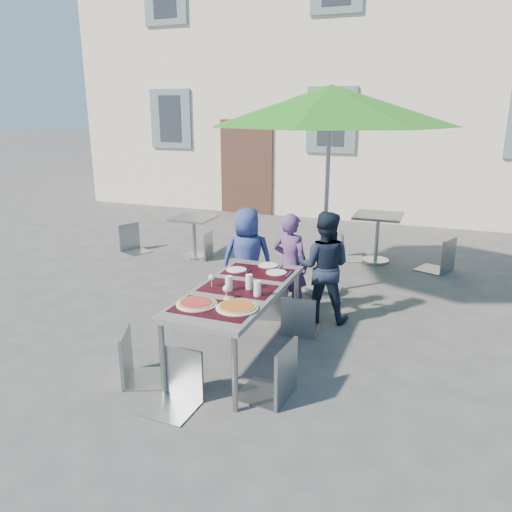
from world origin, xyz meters
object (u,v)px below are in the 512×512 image
at_px(child_1, 290,265).
at_px(chair_0, 239,271).
at_px(pizza_near_left, 196,303).
at_px(child_0, 247,259).
at_px(chair_4, 276,337).
at_px(bg_chair_r_0, 203,229).
at_px(pizza_near_right, 237,307).
at_px(bg_chair_l_0, 131,221).
at_px(chair_2, 300,292).
at_px(bg_chair_l_1, 348,230).
at_px(child_2, 324,267).
at_px(chair_3, 135,325).
at_px(cafe_table_1, 378,229).
at_px(chair_5, 175,347).
at_px(bg_chair_r_1, 444,234).
at_px(cafe_table_0, 194,231).
at_px(patio_umbrella, 330,107).
at_px(dining_table, 238,294).
at_px(chair_1, 271,275).

bearing_deg(child_1, chair_0, 32.29).
relative_size(pizza_near_left, child_0, 0.28).
bearing_deg(chair_4, bg_chair_r_0, 125.10).
bearing_deg(chair_4, child_1, 103.69).
bearing_deg(pizza_near_right, child_1, 92.18).
height_order(child_1, bg_chair_l_0, child_1).
xyz_separation_m(pizza_near_left, chair_2, (0.59, 1.30, -0.27)).
height_order(child_0, bg_chair_l_1, child_0).
bearing_deg(child_2, chair_3, 51.99).
bearing_deg(cafe_table_1, chair_0, -114.11).
height_order(chair_5, bg_chair_r_1, bg_chair_r_1).
distance_m(child_2, bg_chair_r_0, 3.06).
xyz_separation_m(chair_4, bg_chair_r_1, (1.24, 4.26, 0.03)).
bearing_deg(cafe_table_0, pizza_near_left, -61.58).
height_order(chair_2, cafe_table_1, chair_2).
bearing_deg(pizza_near_right, patio_umbrella, 86.80).
bearing_deg(child_2, bg_chair_l_1, -91.13).
distance_m(child_0, patio_umbrella, 2.15).
relative_size(pizza_near_left, bg_chair_l_1, 0.41).
bearing_deg(child_1, bg_chair_r_1, -113.67).
bearing_deg(child_2, chair_5, 66.02).
relative_size(dining_table, chair_0, 1.97).
xyz_separation_m(child_1, cafe_table_0, (-2.24, 1.75, -0.17)).
height_order(pizza_near_right, bg_chair_r_1, bg_chair_r_1).
distance_m(dining_table, bg_chair_r_0, 3.62).
height_order(child_2, bg_chair_l_1, child_2).
height_order(child_0, chair_2, child_0).
relative_size(chair_0, bg_chair_l_0, 1.01).
bearing_deg(child_2, chair_1, 10.71).
xyz_separation_m(child_0, bg_chair_r_0, (-1.52, 1.76, -0.14)).
xyz_separation_m(pizza_near_left, bg_chair_r_1, (1.99, 4.24, -0.16)).
bearing_deg(chair_5, chair_2, 71.12).
distance_m(child_1, patio_umbrella, 2.03).
xyz_separation_m(pizza_near_left, chair_4, (0.75, -0.02, -0.19)).
distance_m(chair_2, chair_5, 1.80).
xyz_separation_m(dining_table, chair_3, (-0.70, -0.73, -0.14)).
distance_m(child_0, chair_3, 2.03).
xyz_separation_m(child_0, chair_0, (-0.03, -0.21, -0.10)).
xyz_separation_m(chair_0, chair_5, (0.28, -2.01, -0.02)).
height_order(pizza_near_left, patio_umbrella, patio_umbrella).
bearing_deg(bg_chair_l_0, cafe_table_1, 12.29).
xyz_separation_m(chair_1, bg_chair_l_0, (-3.27, 1.89, 0.01)).
bearing_deg(pizza_near_left, bg_chair_r_1, 64.84).
bearing_deg(pizza_near_right, cafe_table_0, 123.19).
relative_size(dining_table, bg_chair_r_0, 2.12).
distance_m(pizza_near_right, chair_4, 0.43).
relative_size(chair_3, bg_chair_l_1, 1.07).
bearing_deg(chair_2, bg_chair_l_1, 91.51).
bearing_deg(chair_0, chair_2, -19.74).
distance_m(chair_0, cafe_table_1, 3.07).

